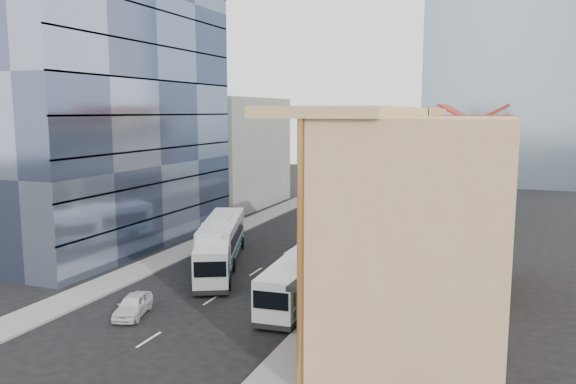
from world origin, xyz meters
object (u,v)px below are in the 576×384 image
at_px(shophouse_tan, 425,237).
at_px(sedan_left, 133,305).
at_px(bus_right, 296,280).
at_px(bus_left_far, 222,237).
at_px(office_tower, 103,81).
at_px(bus_left_near, 214,254).

distance_m(shophouse_tan, sedan_left, 17.89).
distance_m(shophouse_tan, bus_right, 10.43).
distance_m(bus_left_far, sedan_left, 13.89).
distance_m(bus_right, sedan_left, 10.17).
bearing_deg(shophouse_tan, office_tower, 155.70).
height_order(office_tower, bus_left_near, office_tower).
xyz_separation_m(office_tower, bus_right, (22.50, -9.82, -13.37)).
height_order(bus_left_far, bus_right, bus_left_far).
bearing_deg(bus_right, office_tower, 152.26).
xyz_separation_m(shophouse_tan, sedan_left, (-17.03, -1.27, -5.35)).
relative_size(office_tower, sedan_left, 7.82).
bearing_deg(bus_left_near, bus_right, -51.01).
distance_m(bus_left_near, sedan_left, 9.22).
xyz_separation_m(shophouse_tan, office_tower, (-31.00, 14.00, 9.00)).
bearing_deg(bus_left_far, sedan_left, -105.74).
bearing_deg(bus_left_far, office_tower, 152.68).
distance_m(office_tower, sedan_left, 25.18).
bearing_deg(bus_left_far, bus_left_near, -90.25).
bearing_deg(shophouse_tan, bus_left_far, 145.52).
height_order(office_tower, bus_right, office_tower).
height_order(bus_right, sedan_left, bus_right).
xyz_separation_m(bus_left_near, sedan_left, (-0.53, -9.15, -1.04)).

